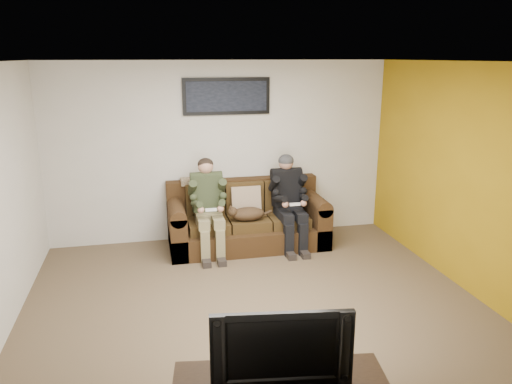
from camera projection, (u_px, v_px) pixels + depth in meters
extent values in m
plane|color=brown|center=(255.00, 304.00, 5.52)|extent=(5.00, 5.00, 0.00)
plane|color=silver|center=(254.00, 62.00, 4.83)|extent=(5.00, 5.00, 0.00)
plane|color=beige|center=(221.00, 152.00, 7.29)|extent=(5.00, 0.00, 5.00)
plane|color=beige|center=(334.00, 284.00, 3.06)|extent=(5.00, 0.00, 5.00)
plane|color=beige|center=(468.00, 178.00, 5.70)|extent=(0.00, 4.50, 4.50)
plane|color=#A17A10|center=(467.00, 178.00, 5.70)|extent=(0.00, 4.50, 4.50)
cube|color=#362210|center=(248.00, 236.00, 7.18)|extent=(2.23, 0.96, 0.30)
cube|color=#362210|center=(242.00, 198.00, 7.42)|extent=(2.23, 0.20, 0.61)
cube|color=#362210|center=(177.00, 231.00, 6.93)|extent=(0.22, 0.96, 0.61)
cube|color=#362210|center=(314.00, 221.00, 7.36)|extent=(0.22, 0.96, 0.61)
cylinder|color=#362210|center=(176.00, 210.00, 6.85)|extent=(0.22, 0.96, 0.22)
cylinder|color=#362210|center=(315.00, 201.00, 7.28)|extent=(0.22, 0.96, 0.22)
cube|color=#3E2C13|center=(208.00, 225.00, 6.96)|extent=(0.55, 0.61, 0.14)
cube|color=#3E2C13|center=(205.00, 199.00, 7.15)|extent=(0.55, 0.14, 0.45)
cube|color=#3E2C13|center=(248.00, 222.00, 7.08)|extent=(0.55, 0.61, 0.14)
cube|color=#3E2C13|center=(244.00, 197.00, 7.27)|extent=(0.55, 0.14, 0.45)
cube|color=#3E2C13|center=(287.00, 219.00, 7.20)|extent=(0.55, 0.61, 0.14)
cube|color=#3E2C13|center=(282.00, 194.00, 7.39)|extent=(0.55, 0.14, 0.45)
cube|color=tan|center=(246.00, 200.00, 7.17)|extent=(0.42, 0.20, 0.42)
cube|color=tan|center=(197.00, 181.00, 7.18)|extent=(0.46, 0.22, 0.08)
cube|color=#837852|center=(208.00, 216.00, 6.89)|extent=(0.36, 0.30, 0.14)
cube|color=#2F3721|center=(207.00, 193.00, 6.91)|extent=(0.40, 0.30, 0.53)
cylinder|color=#2F3721|center=(206.00, 178.00, 6.87)|extent=(0.44, 0.18, 0.18)
sphere|color=tan|center=(206.00, 167.00, 6.85)|extent=(0.21, 0.21, 0.21)
cube|color=#837852|center=(203.00, 222.00, 6.69)|extent=(0.15, 0.42, 0.13)
cube|color=#837852|center=(217.00, 221.00, 6.73)|extent=(0.15, 0.42, 0.13)
cube|color=#837852|center=(205.00, 247.00, 6.57)|extent=(0.12, 0.13, 0.45)
cube|color=#837852|center=(220.00, 246.00, 6.61)|extent=(0.12, 0.13, 0.45)
cube|color=black|center=(206.00, 262.00, 6.54)|extent=(0.11, 0.26, 0.08)
cube|color=black|center=(221.00, 261.00, 6.59)|extent=(0.11, 0.26, 0.08)
cylinder|color=#2F3721|center=(193.00, 188.00, 6.77)|extent=(0.11, 0.30, 0.28)
cylinder|color=#2F3721|center=(222.00, 187.00, 6.86)|extent=(0.11, 0.30, 0.28)
cylinder|color=#2F3721|center=(197.00, 204.00, 6.61)|extent=(0.14, 0.32, 0.15)
cylinder|color=#2F3721|center=(222.00, 202.00, 6.69)|extent=(0.14, 0.32, 0.15)
sphere|color=tan|center=(201.00, 210.00, 6.52)|extent=(0.09, 0.09, 0.09)
sphere|color=tan|center=(221.00, 209.00, 6.58)|extent=(0.09, 0.09, 0.09)
cube|color=white|center=(211.00, 210.00, 6.53)|extent=(0.15, 0.04, 0.03)
ellipsoid|color=black|center=(205.00, 164.00, 6.85)|extent=(0.22, 0.22, 0.17)
cube|color=black|center=(288.00, 211.00, 7.13)|extent=(0.36, 0.30, 0.14)
cube|color=black|center=(286.00, 189.00, 7.15)|extent=(0.40, 0.30, 0.53)
cylinder|color=black|center=(286.00, 174.00, 7.11)|extent=(0.44, 0.18, 0.18)
sphere|color=#A3705B|center=(286.00, 163.00, 7.09)|extent=(0.21, 0.21, 0.21)
cube|color=black|center=(285.00, 216.00, 6.93)|extent=(0.15, 0.42, 0.13)
cube|color=black|center=(299.00, 215.00, 6.97)|extent=(0.15, 0.42, 0.13)
cube|color=black|center=(289.00, 240.00, 6.81)|extent=(0.12, 0.13, 0.45)
cube|color=black|center=(303.00, 239.00, 6.86)|extent=(0.12, 0.13, 0.45)
cube|color=black|center=(290.00, 255.00, 6.79)|extent=(0.11, 0.26, 0.08)
cube|color=black|center=(304.00, 253.00, 6.83)|extent=(0.11, 0.26, 0.08)
cylinder|color=black|center=(274.00, 184.00, 7.01)|extent=(0.11, 0.30, 0.28)
cylinder|color=black|center=(301.00, 182.00, 7.10)|extent=(0.11, 0.30, 0.28)
cylinder|color=black|center=(280.00, 199.00, 6.86)|extent=(0.14, 0.32, 0.15)
cylinder|color=black|center=(304.00, 197.00, 6.93)|extent=(0.14, 0.32, 0.15)
sphere|color=#A3705B|center=(285.00, 204.00, 6.76)|extent=(0.09, 0.09, 0.09)
sphere|color=#A3705B|center=(304.00, 203.00, 6.82)|extent=(0.09, 0.09, 0.09)
cube|color=white|center=(295.00, 204.00, 6.77)|extent=(0.15, 0.04, 0.03)
ellipsoid|color=black|center=(286.00, 161.00, 7.08)|extent=(0.22, 0.22, 0.19)
ellipsoid|color=#4D351E|center=(248.00, 214.00, 6.90)|extent=(0.47, 0.26, 0.19)
sphere|color=#4D351E|center=(233.00, 212.00, 6.81)|extent=(0.14, 0.14, 0.14)
cone|color=#4D351E|center=(232.00, 208.00, 6.76)|extent=(0.04, 0.04, 0.04)
cone|color=#4D351E|center=(231.00, 206.00, 6.82)|extent=(0.04, 0.04, 0.04)
cylinder|color=#4D351E|center=(264.00, 214.00, 7.01)|extent=(0.26, 0.13, 0.08)
cube|color=black|center=(227.00, 96.00, 7.07)|extent=(1.25, 0.04, 0.52)
cube|color=black|center=(227.00, 96.00, 7.05)|extent=(1.15, 0.01, 0.42)
imported|color=black|center=(280.00, 342.00, 3.43)|extent=(0.98, 0.26, 0.56)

